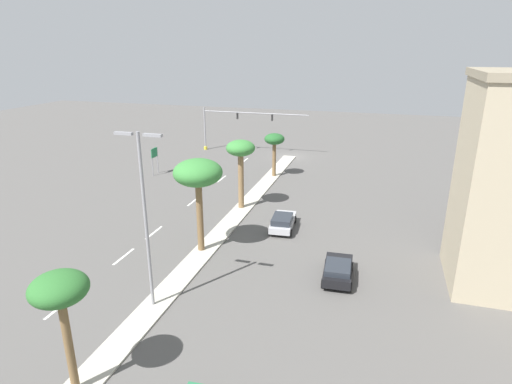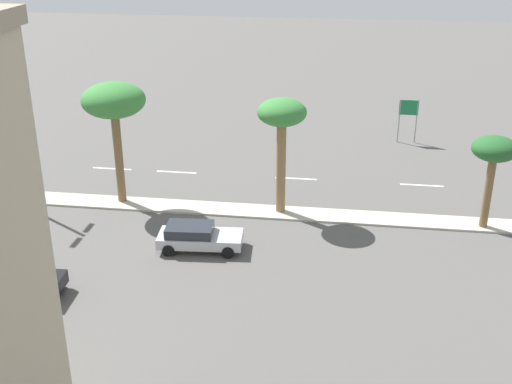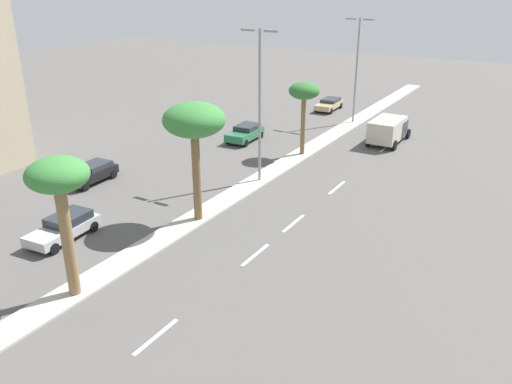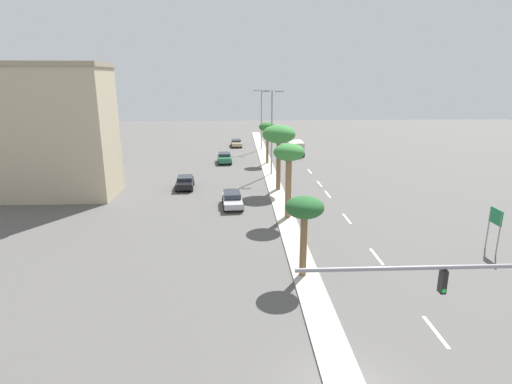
# 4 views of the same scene
# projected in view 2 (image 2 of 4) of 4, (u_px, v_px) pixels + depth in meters

# --- Properties ---
(ground_plane) EXTENTS (160.00, 160.00, 0.00)m
(ground_plane) POSITION_uv_depth(u_px,v_px,m) (113.00, 203.00, 39.27)
(ground_plane) COLOR #565451
(lane_stripe_rear) EXTENTS (0.20, 2.80, 0.01)m
(lane_stripe_rear) POSITION_uv_depth(u_px,v_px,m) (422.00, 185.00, 41.91)
(lane_stripe_rear) COLOR silver
(lane_stripe_rear) RESTS_ON ground
(lane_stripe_right) EXTENTS (0.20, 2.80, 0.01)m
(lane_stripe_right) POSITION_uv_depth(u_px,v_px,m) (296.00, 179.00, 42.99)
(lane_stripe_right) COLOR silver
(lane_stripe_right) RESTS_ON ground
(lane_stripe_near) EXTENTS (0.20, 2.80, 0.01)m
(lane_stripe_near) POSITION_uv_depth(u_px,v_px,m) (177.00, 172.00, 44.07)
(lane_stripe_near) COLOR silver
(lane_stripe_near) RESTS_ON ground
(lane_stripe_trailing) EXTENTS (0.20, 2.80, 0.01)m
(lane_stripe_trailing) POSITION_uv_depth(u_px,v_px,m) (112.00, 169.00, 44.67)
(lane_stripe_trailing) COLOR silver
(lane_stripe_trailing) RESTS_ON ground
(lane_stripe_far) EXTENTS (0.20, 2.80, 0.01)m
(lane_stripe_far) POSITION_uv_depth(u_px,v_px,m) (18.00, 164.00, 45.58)
(lane_stripe_far) COLOR silver
(lane_stripe_far) RESTS_ON ground
(directional_road_sign) EXTENTS (0.10, 1.46, 3.38)m
(directional_road_sign) POSITION_uv_depth(u_px,v_px,m) (408.00, 112.00, 48.98)
(directional_road_sign) COLOR gray
(directional_road_sign) RESTS_ON ground
(palm_tree_near) EXTENTS (2.46, 2.46, 5.31)m
(palm_tree_near) POSITION_uv_depth(u_px,v_px,m) (494.00, 153.00, 34.40)
(palm_tree_near) COLOR brown
(palm_tree_near) RESTS_ON median_curb
(palm_tree_leading) EXTENTS (2.80, 2.80, 6.84)m
(palm_tree_leading) POSITION_uv_depth(u_px,v_px,m) (282.00, 119.00, 35.80)
(palm_tree_leading) COLOR olive
(palm_tree_leading) RESTS_ON median_curb
(palm_tree_inboard) EXTENTS (3.72, 3.72, 7.39)m
(palm_tree_inboard) POSITION_uv_depth(u_px,v_px,m) (114.00, 103.00, 36.94)
(palm_tree_inboard) COLOR brown
(palm_tree_inboard) RESTS_ON median_curb
(sedan_silver_front) EXTENTS (2.24, 4.55, 1.37)m
(sedan_silver_front) POSITION_uv_depth(u_px,v_px,m) (197.00, 236.00, 33.62)
(sedan_silver_front) COLOR #B2B2B7
(sedan_silver_front) RESTS_ON ground
(sedan_black_leading) EXTENTS (2.18, 4.19, 1.35)m
(sedan_black_leading) POSITION_uv_depth(u_px,v_px,m) (15.00, 282.00, 29.45)
(sedan_black_leading) COLOR black
(sedan_black_leading) RESTS_ON ground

